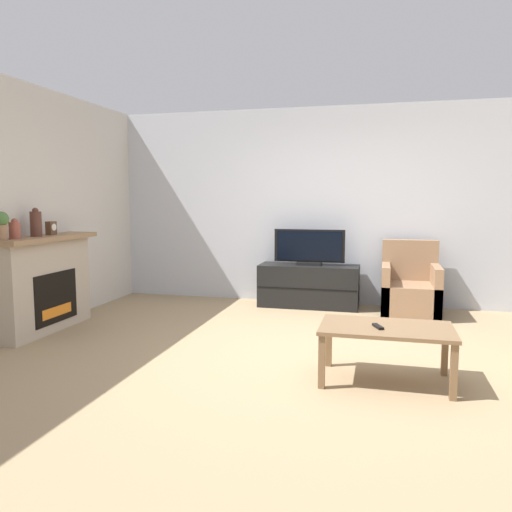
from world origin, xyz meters
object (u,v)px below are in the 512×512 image
(fireplace, at_px, (44,283))
(armchair, at_px, (410,291))
(mantel_clock, at_px, (51,228))
(mantel_vase_centre_left, at_px, (36,223))
(mantel_vase_left, at_px, (15,230))
(coffee_table, at_px, (386,333))
(remote, at_px, (378,326))
(tv_stand, at_px, (309,286))
(potted_plant, at_px, (1,224))
(tv, at_px, (309,249))

(fireplace, bearing_deg, armchair, 24.72)
(mantel_clock, bearing_deg, armchair, 23.09)
(mantel_vase_centre_left, bearing_deg, mantel_vase_left, -90.00)
(coffee_table, height_order, remote, remote)
(mantel_vase_left, relative_size, armchair, 0.22)
(mantel_vase_left, distance_m, mantel_vase_centre_left, 0.32)
(coffee_table, bearing_deg, tv_stand, 110.61)
(remote, bearing_deg, mantel_clock, 143.15)
(mantel_vase_centre_left, relative_size, potted_plant, 1.10)
(potted_plant, relative_size, tv_stand, 0.21)
(mantel_vase_left, bearing_deg, coffee_table, -3.95)
(fireplace, bearing_deg, mantel_clock, 83.00)
(mantel_vase_centre_left, bearing_deg, coffee_table, -8.93)
(tv_stand, height_order, armchair, armchair)
(mantel_vase_centre_left, height_order, potted_plant, mantel_vase_centre_left)
(mantel_clock, bearing_deg, fireplace, -97.00)
(potted_plant, height_order, armchair, potted_plant)
(coffee_table, bearing_deg, mantel_vase_centre_left, 171.07)
(mantel_vase_centre_left, bearing_deg, potted_plant, -90.00)
(mantel_clock, distance_m, potted_plant, 0.75)
(tv_stand, xyz_separation_m, armchair, (1.30, -0.15, 0.01))
(mantel_vase_left, relative_size, tv, 0.22)
(remote, bearing_deg, potted_plant, 154.86)
(mantel_vase_left, relative_size, tv_stand, 0.15)
(mantel_vase_centre_left, bearing_deg, tv, 38.31)
(fireplace, distance_m, potted_plant, 0.91)
(tv_stand, relative_size, armchair, 1.44)
(mantel_clock, bearing_deg, tv_stand, 34.86)
(mantel_vase_left, distance_m, tv, 3.57)
(mantel_vase_left, height_order, armchair, mantel_vase_left)
(mantel_vase_left, height_order, tv, mantel_vase_left)
(fireplace, bearing_deg, potted_plant, -88.42)
(armchair, bearing_deg, potted_plant, -148.38)
(armchair, height_order, remote, armchair)
(mantel_vase_left, relative_size, mantel_vase_centre_left, 0.67)
(mantel_vase_centre_left, distance_m, remote, 3.68)
(mantel_vase_left, bearing_deg, armchair, 29.70)
(mantel_clock, xyz_separation_m, tv_stand, (2.62, 1.83, -0.85))
(fireplace, relative_size, armchair, 1.53)
(fireplace, distance_m, remote, 3.64)
(mantel_vase_left, distance_m, armchair, 4.60)
(mantel_vase_left, bearing_deg, tv, 42.35)
(tv_stand, distance_m, coffee_table, 2.83)
(fireplace, height_order, potted_plant, potted_plant)
(fireplace, height_order, mantel_vase_left, mantel_vase_left)
(armchair, xyz_separation_m, coffee_table, (-0.31, -2.49, 0.10))
(tv, relative_size, remote, 6.17)
(fireplace, height_order, tv_stand, fireplace)
(tv, bearing_deg, potted_plant, -135.61)
(armchair, height_order, coffee_table, armchair)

